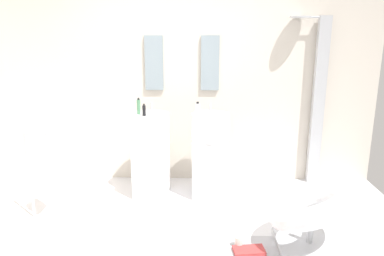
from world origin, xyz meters
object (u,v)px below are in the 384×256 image
Objects in this scene: pedestal_sink_right at (210,154)px; coffee_mug at (239,242)px; pedestal_sink_left at (151,153)px; towel_rack at (43,160)px; magazine_red at (249,251)px; shower_column at (317,99)px; lounge_chair at (312,212)px; soap_bottle_green at (139,107)px; soap_bottle_white at (198,108)px; soap_bottle_black at (144,110)px.

pedestal_sink_right is 10.58× the size of coffee_mug.
pedestal_sink_left is at bearing 129.03° from coffee_mug.
magazine_red is at bearing -16.53° from towel_rack.
coffee_mug is at bearing -124.68° from shower_column.
pedestal_sink_right reaches higher than lounge_chair.
soap_bottle_green reaches higher than magazine_red.
pedestal_sink_left is at bearing 32.18° from towel_rack.
magazine_red is at bearing -45.58° from coffee_mug.
towel_rack is at bearing -157.14° from soap_bottle_white.
lounge_chair reaches higher than coffee_mug.
soap_bottle_green is 1.39× the size of soap_bottle_white.
soap_bottle_white is at bearing 108.29° from coffee_mug.
soap_bottle_white is (-0.46, 1.24, 1.01)m from magazine_red.
soap_bottle_black is at bearing -47.98° from soap_bottle_green.
pedestal_sink_left is 10.58× the size of coffee_mug.
lounge_chair is 2.60m from towel_rack.
soap_bottle_black is (0.07, -0.08, -0.03)m from soap_bottle_green.
shower_column is 2.16m from soap_bottle_green.
shower_column is 20.23× the size of coffee_mug.
pedestal_sink_right is 8.11× the size of soap_bottle_black.
pedestal_sink_right is 0.55m from soap_bottle_white.
pedestal_sink_right is 1.42m from lounge_chair.
lounge_chair is (0.86, -1.12, -0.15)m from pedestal_sink_right.
coffee_mug is at bearing -78.10° from pedestal_sink_right.
shower_column is at bearing 11.65° from pedestal_sink_left.
shower_column is at bearing 55.32° from coffee_mug.
soap_bottle_white reaches higher than lounge_chair.
magazine_red is (1.00, -1.22, -0.47)m from pedestal_sink_left.
towel_rack is at bearing -160.86° from shower_column.
magazine_red is at bearing -121.30° from shower_column.
lounge_chair is 1.67m from soap_bottle_white.
soap_bottle_white reaches higher than pedestal_sink_left.
shower_column is (1.99, 0.41, 0.58)m from pedestal_sink_left.
pedestal_sink_right is (0.68, 0.00, 0.00)m from pedestal_sink_left.
soap_bottle_white is (0.54, 0.02, 0.53)m from pedestal_sink_left.
soap_bottle_white is (-1.00, 1.15, 0.68)m from lounge_chair.
pedestal_sink_left is at bearing 69.44° from soap_bottle_black.
soap_bottle_green is at bearing -167.87° from shower_column.
soap_bottle_black is (-0.73, -0.12, 0.53)m from pedestal_sink_right.
pedestal_sink_left is 0.52× the size of shower_column.
lounge_chair is at bearing -36.13° from pedestal_sink_left.
towel_rack is 1.14m from soap_bottle_green.
coffee_mug reaches higher than magazine_red.
shower_column is 2.16× the size of towel_rack.
pedestal_sink_left reaches higher than coffee_mug.
coffee_mug is 1.70m from soap_bottle_black.
soap_bottle_white is at bearing -164.97° from shower_column.
soap_bottle_green is (-1.66, 1.08, 0.71)m from lounge_chair.
magazine_red is (1.99, -0.59, -0.60)m from towel_rack.
soap_bottle_white is at bearing 13.78° from soap_bottle_black.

